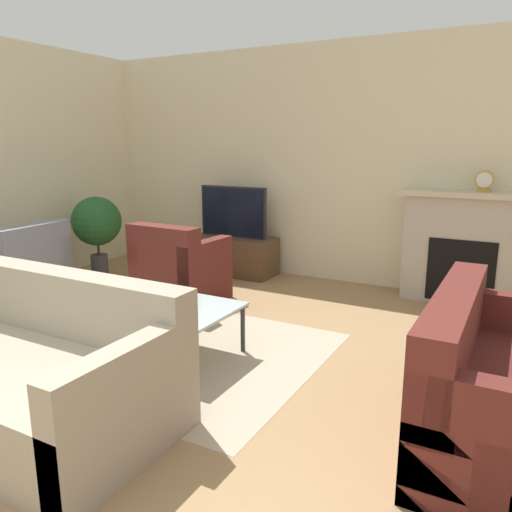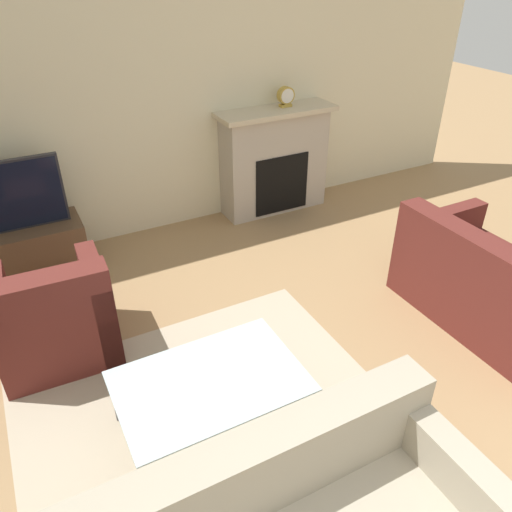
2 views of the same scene
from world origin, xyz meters
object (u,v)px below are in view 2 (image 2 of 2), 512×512
at_px(tv, 8,197).
at_px(armchair_accent, 55,321).
at_px(couch_loveseat, 496,291).
at_px(mantel_clock, 286,96).
at_px(coffee_table, 210,384).

distance_m(tv, armchair_accent, 1.32).
relative_size(couch_loveseat, mantel_clock, 7.34).
distance_m(couch_loveseat, coffee_table, 2.37).
bearing_deg(coffee_table, mantel_clock, 51.76).
bearing_deg(mantel_clock, armchair_accent, -152.81).
relative_size(tv, coffee_table, 0.82).
height_order(couch_loveseat, mantel_clock, mantel_clock).
height_order(couch_loveseat, coffee_table, couch_loveseat).
bearing_deg(mantel_clock, coffee_table, -128.24).
relative_size(couch_loveseat, coffee_table, 1.38).
distance_m(tv, mantel_clock, 2.80).
height_order(tv, armchair_accent, tv).
height_order(couch_loveseat, armchair_accent, same).
distance_m(armchair_accent, mantel_clock, 3.14).
bearing_deg(coffee_table, armchair_accent, 122.45).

